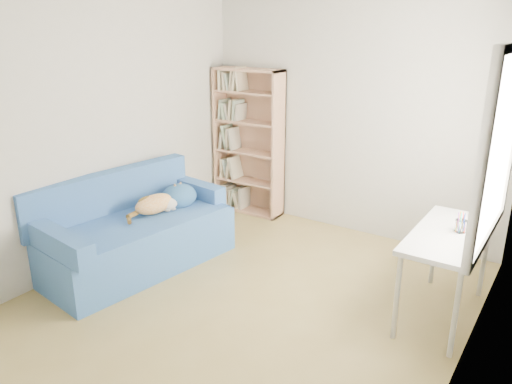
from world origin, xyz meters
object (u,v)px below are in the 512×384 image
Objects in this scene: bookshelf at (249,148)px; pen_cup at (461,225)px; sofa at (136,232)px; desk at (448,242)px.

pen_cup is at bearing -21.35° from bookshelf.
desk is (2.80, 0.74, 0.32)m from sofa.
pen_cup is (2.78, -1.09, -0.02)m from bookshelf.
pen_cup is at bearing 23.14° from sofa.
pen_cup is (0.06, 0.06, 0.14)m from desk.
sofa is 1.10× the size of bookshelf.
bookshelf is at bearing 95.40° from sofa.
desk is (2.72, -1.15, -0.16)m from bookshelf.
bookshelf is at bearing 157.17° from desk.
desk is at bearing -137.48° from pen_cup.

